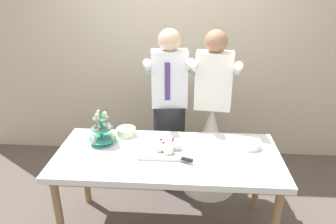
% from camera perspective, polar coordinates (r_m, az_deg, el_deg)
% --- Properties ---
extents(rear_wall, '(5.20, 0.10, 2.90)m').
position_cam_1_polar(rear_wall, '(3.66, 1.51, 13.49)').
color(rear_wall, beige).
rests_on(rear_wall, ground_plane).
extents(dessert_table, '(1.80, 0.80, 0.78)m').
position_cam_1_polar(dessert_table, '(2.55, -0.08, -9.07)').
color(dessert_table, silver).
rests_on(dessert_table, ground_plane).
extents(cupcake_stand, '(0.23, 0.23, 0.31)m').
position_cam_1_polar(cupcake_stand, '(2.67, -12.02, -3.40)').
color(cupcake_stand, teal).
rests_on(cupcake_stand, dessert_table).
extents(main_cake_tray, '(0.43, 0.35, 0.13)m').
position_cam_1_polar(main_cake_tray, '(2.52, -0.29, -6.54)').
color(main_cake_tray, silver).
rests_on(main_cake_tray, dessert_table).
extents(plate_stack, '(0.18, 0.18, 0.05)m').
position_cam_1_polar(plate_stack, '(2.68, 14.63, -5.77)').
color(plate_stack, white).
rests_on(plate_stack, dessert_table).
extents(round_cake, '(0.24, 0.24, 0.08)m').
position_cam_1_polar(round_cake, '(2.79, -7.65, -3.75)').
color(round_cake, white).
rests_on(round_cake, dessert_table).
extents(person_groom, '(0.50, 0.53, 1.66)m').
position_cam_1_polar(person_groom, '(3.14, 0.23, -1.59)').
color(person_groom, '#232328').
rests_on(person_groom, ground_plane).
extents(person_bride, '(0.56, 0.56, 1.66)m').
position_cam_1_polar(person_bride, '(3.18, 7.76, -4.78)').
color(person_bride, white).
rests_on(person_bride, ground_plane).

